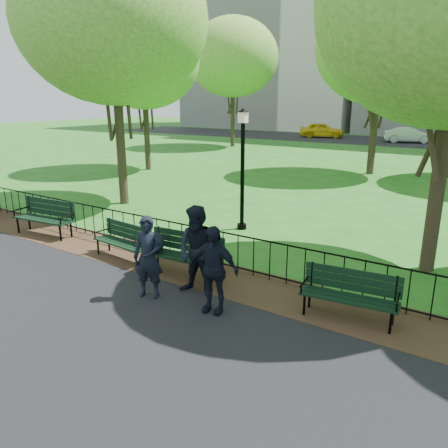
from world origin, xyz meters
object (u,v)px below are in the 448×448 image
Objects in this scene: park_bench_main at (171,246)px; person_mid at (198,251)px; tree_near_w at (113,22)px; person_right at (213,269)px; taxi at (322,130)px; sedan_silver at (409,135)px; park_bench_left_b at (46,213)px; park_bench_right_a at (350,290)px; tree_far_w at (233,57)px; tree_far_c at (381,48)px; lamppost at (242,165)px; tree_mid_w at (143,60)px; park_bench_left_a at (124,237)px; person_left at (148,257)px.

park_bench_main is 1.27m from person_mid.
tree_near_w reaches higher than person_right.
taxi reaches higher than sedan_silver.
park_bench_left_b is 1.14× the size of park_bench_right_a.
tree_near_w is 19.90m from tree_far_w.
person_right is (1.94, -16.73, -5.22)m from tree_far_c.
park_bench_main reaches higher than park_bench_right_a.
park_bench_main is at bearing -35.60° from tree_near_w.
tree_far_w reaches higher than lamppost.
park_bench_left_b is 5.77m from lamppost.
park_bench_right_a is at bearing -177.86° from taxi.
tree_far_c is (10.43, 5.31, 0.45)m from tree_mid_w.
park_bench_right_a is 0.18× the size of tree_far_w.
tree_far_c is (0.37, 11.97, 4.14)m from lamppost.
tree_near_w is 30.07m from sedan_silver.
tree_near_w reaches higher than park_bench_left_a.
tree_near_w is at bearing -68.95° from tree_far_w.
taxi is 1.03× the size of sedan_silver.
tree_far_c is at bearing 89.38° from park_bench_left_a.
sedan_silver reaches higher than park_bench_left_b.
tree_near_w is at bearing 117.46° from person_left.
taxi is at bearing 84.32° from person_left.
tree_far_c is 14.67m from tree_far_w.
tree_far_w is at bearing 115.39° from person_mid.
park_bench_left_b is at bearing 143.18° from person_left.
person_right is at bearing -12.66° from park_bench_left_a.
person_right is (-2.15, -1.13, 0.28)m from park_bench_right_a.
tree_far_c is at bearing 168.94° from sedan_silver.
tree_far_w reaches higher than tree_mid_w.
park_bench_right_a is at bearing 173.17° from sedan_silver.
park_bench_left_b is 6.05m from person_mid.
park_bench_right_a is at bearing -75.30° from tree_far_c.
park_bench_right_a is at bearing -1.75° from person_left.
tree_far_w reaches higher than person_mid.
park_bench_left_a is at bearing -49.06° from tree_mid_w.
person_left is 34.70m from sedan_silver.
park_bench_left_a is 35.09m from taxi.
sedan_silver is (8.13, -0.67, -0.04)m from taxi.
person_right is 0.40× the size of sedan_silver.
lamppost is 23.20m from tree_far_w.
park_bench_left_b is 1.22× the size of person_left.
taxi is at bearing 99.21° from person_right.
lamppost is 6.89m from tree_near_w.
sedan_silver is (3.94, 29.29, -5.54)m from tree_near_w.
park_bench_main is 1.15× the size of person_right.
park_bench_right_a is 17.04m from tree_far_c.
tree_near_w is (-9.83, 4.01, 5.67)m from park_bench_right_a.
tree_near_w is at bearing 140.19° from person_mid.
person_right is (6.65, -1.18, 0.20)m from park_bench_left_b.
tree_near_w is 9.84m from person_left.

